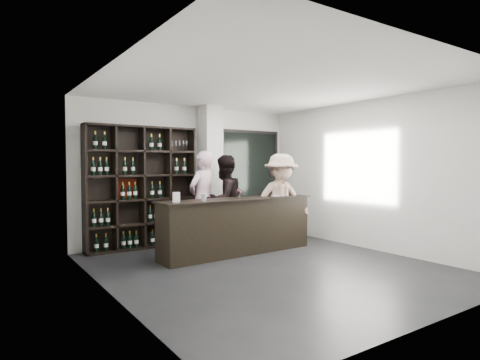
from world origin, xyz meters
TOP-DOWN VIEW (x-y plane):
  - floor at (0.00, 0.00)m, footprint 5.00×5.50m
  - wine_shelf at (-1.15, 2.57)m, footprint 2.20×0.35m
  - structural_column at (0.35, 2.47)m, footprint 0.40×0.40m
  - glass_panel at (1.55, 2.69)m, footprint 1.60×0.08m
  - tasting_counter at (0.14, 1.10)m, footprint 3.12×0.65m
  - taster_pink at (-0.15, 1.92)m, footprint 0.82×0.68m
  - taster_black at (0.31, 1.85)m, footprint 1.04×0.90m
  - customer at (1.13, 1.05)m, footprint 1.33×0.94m
  - wine_glass at (0.12, 1.03)m, footprint 0.11×0.11m
  - spit_cup at (-0.65, 0.97)m, footprint 0.11×0.11m
  - napkin_stack at (1.02, 1.09)m, footprint 0.15×0.15m
  - card_stand at (-1.14, 1.01)m, footprint 0.12×0.07m

SIDE VIEW (x-z plane):
  - floor at x=0.00m, z-range -0.01..0.00m
  - tasting_counter at x=0.14m, z-range 0.00..1.03m
  - taster_black at x=0.31m, z-range 0.00..1.84m
  - customer at x=1.13m, z-range 0.00..1.86m
  - taster_pink at x=-0.15m, z-range 0.00..1.92m
  - napkin_stack at x=1.02m, z-range 1.03..1.05m
  - spit_cup at x=-0.65m, z-range 1.03..1.14m
  - card_stand at x=-1.14m, z-range 1.03..1.19m
  - wine_glass at x=0.12m, z-range 1.03..1.24m
  - wine_shelf at x=-1.15m, z-range 0.00..2.40m
  - glass_panel at x=1.55m, z-range 0.35..2.45m
  - structural_column at x=0.35m, z-range 0.00..2.90m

